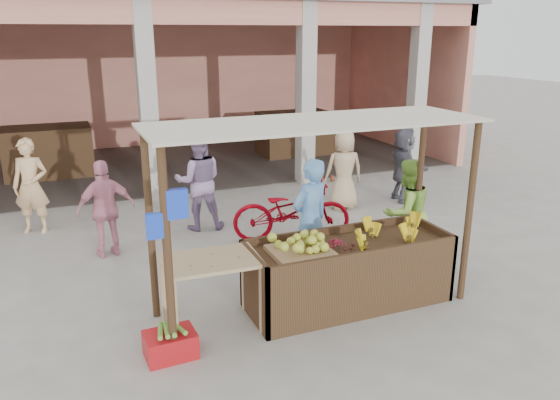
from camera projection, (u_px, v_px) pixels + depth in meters
name	position (u px, v px, depth m)	size (l,w,h in m)	color
ground	(312.00, 310.00, 6.91)	(60.00, 60.00, 0.00)	gray
market_building	(166.00, 59.00, 14.02)	(14.40, 6.40, 4.20)	#E49277
fruit_stall	(348.00, 275.00, 6.97)	(2.60, 0.95, 0.80)	#47321C
stall_awning	(312.00, 156.00, 6.37)	(4.09, 1.35, 2.39)	#47321C
banana_heap	(387.00, 233.00, 7.01)	(1.04, 0.57, 0.19)	yellow
melon_tray	(300.00, 247.00, 6.56)	(0.72, 0.62, 0.19)	#9D7951
berry_heap	(336.00, 243.00, 6.71)	(0.49, 0.40, 0.16)	maroon
side_table	(211.00, 271.00, 6.24)	(1.13, 0.78, 0.90)	tan
papaya_pile	(210.00, 251.00, 6.17)	(0.72, 0.41, 0.21)	#519731
red_crate	(170.00, 345.00, 5.88)	(0.54, 0.39, 0.28)	#AF1217
plantain_bundle	(169.00, 330.00, 5.83)	(0.43, 0.30, 0.09)	#649837
produce_sacks	(325.00, 169.00, 12.72)	(0.78, 0.73, 0.59)	maroon
vendor_blue	(310.00, 216.00, 7.57)	(0.69, 0.51, 1.85)	#64A3E7
vendor_green	(407.00, 210.00, 8.04)	(0.82, 0.48, 1.71)	#99D44D
motorcycle	(292.00, 210.00, 9.07)	(2.05, 0.71, 1.07)	maroon
shopper_b	(106.00, 206.00, 8.36)	(0.96, 0.51, 1.63)	pink
shopper_c	(344.00, 166.00, 10.65)	(0.83, 0.54, 1.73)	tan
shopper_d	(404.00, 163.00, 11.13)	(1.49, 0.61, 1.61)	#50505C
shopper_e	(31.00, 184.00, 9.34)	(0.64, 0.49, 1.73)	#DEB27C
shopper_f	(199.00, 177.00, 9.50)	(0.93, 0.53, 1.91)	#9177A2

